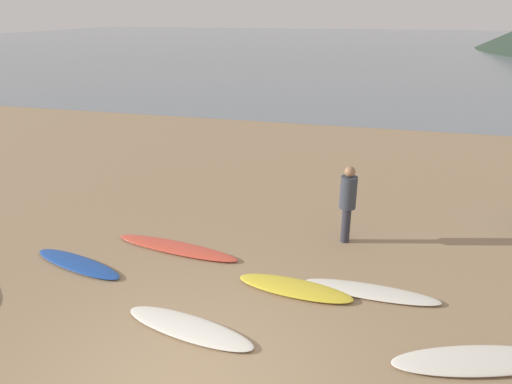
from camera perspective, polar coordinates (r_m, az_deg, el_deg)
name	(u,v)px	position (r m, az deg, el deg)	size (l,w,h in m)	color
ground_plane	(307,161)	(14.89, 6.27, 3.84)	(120.00, 120.00, 0.20)	#997C5B
ocean_water	(369,43)	(68.82, 13.73, 17.38)	(140.00, 100.00, 0.01)	slate
surfboard_1	(78,264)	(9.25, -21.14, -8.24)	(2.07, 0.47, 0.08)	#1E479E
surfboard_2	(176,248)	(9.30, -9.82, -6.77)	(2.67, 0.48, 0.09)	#D84C38
surfboard_3	(189,328)	(7.18, -8.30, -16.22)	(2.14, 0.55, 0.08)	silver
surfboard_4	(295,288)	(7.96, 4.79, -11.70)	(1.99, 0.57, 0.10)	yellow
surfboard_5	(371,292)	(8.09, 13.99, -11.84)	(2.23, 0.47, 0.08)	silver
surfboard_6	(478,361)	(7.21, 25.66, -18.23)	(2.35, 0.59, 0.09)	silver
person_1	(348,198)	(9.27, 11.27, -0.77)	(0.33, 0.33, 1.61)	#2D2D38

